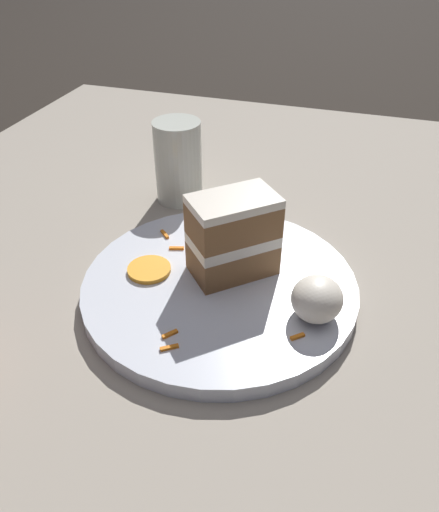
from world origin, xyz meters
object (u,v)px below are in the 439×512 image
(plate, at_px, (220,286))
(cream_dollop, at_px, (317,299))
(drinking_glass, at_px, (179,167))
(cake_slice, at_px, (233,236))
(orange_garnish, at_px, (148,271))

(plate, xyz_separation_m, cream_dollop, (0.02, 0.11, 0.03))
(drinking_glass, bearing_deg, plate, 32.67)
(cream_dollop, relative_size, drinking_glass, 0.49)
(cake_slice, bearing_deg, cream_dollop, 23.29)
(orange_garnish, bearing_deg, plate, 98.92)
(plate, xyz_separation_m, drinking_glass, (-0.19, -0.12, 0.04))
(cake_slice, bearing_deg, drinking_glass, 175.67)
(orange_garnish, xyz_separation_m, drinking_glass, (-0.20, -0.04, 0.03))
(drinking_glass, bearing_deg, cream_dollop, 47.27)
(plate, distance_m, cream_dollop, 0.12)
(plate, height_order, orange_garnish, orange_garnish)
(orange_garnish, bearing_deg, drinking_glass, -168.83)
(cream_dollop, height_order, orange_garnish, cream_dollop)
(orange_garnish, bearing_deg, cake_slice, 110.96)
(cream_dollop, distance_m, orange_garnish, 0.20)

